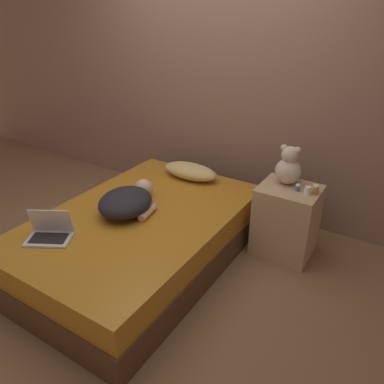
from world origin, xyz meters
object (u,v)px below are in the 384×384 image
at_px(bottle_amber, 315,190).
at_px(bottle_blue, 298,188).
at_px(person_lying, 128,201).
at_px(laptop, 50,232).
at_px(bottle_white, 308,191).
at_px(teddy_bear, 288,167).
at_px(pillow, 190,171).

relative_size(bottle_amber, bottle_blue, 1.34).
height_order(person_lying, laptop, laptop).
bearing_deg(bottle_white, teddy_bear, 151.17).
distance_m(pillow, person_lying, 0.81).
height_order(teddy_bear, bottle_white, teddy_bear).
height_order(pillow, bottle_amber, bottle_amber).
relative_size(pillow, person_lying, 0.86).
bearing_deg(person_lying, bottle_amber, 19.93).
height_order(laptop, teddy_bear, teddy_bear).
bearing_deg(bottle_blue, teddy_bear, 141.68).
relative_size(person_lying, bottle_blue, 11.62).
relative_size(laptop, teddy_bear, 1.13).
bearing_deg(teddy_bear, pillow, -179.70).
bearing_deg(bottle_white, person_lying, -150.06).
distance_m(person_lying, bottle_white, 1.41).
bearing_deg(person_lying, teddy_bear, 28.44).
bearing_deg(bottle_white, laptop, -137.97).
xyz_separation_m(pillow, laptop, (-0.29, -1.40, -0.02)).
bearing_deg(person_lying, bottle_blue, 22.00).
height_order(laptop, bottle_amber, bottle_amber).
distance_m(bottle_amber, bottle_white, 0.06).
bearing_deg(pillow, bottle_amber, -3.35).
distance_m(laptop, bottle_amber, 2.00).
xyz_separation_m(teddy_bear, bottle_blue, (0.12, -0.10, -0.11)).
height_order(pillow, bottle_blue, bottle_blue).
distance_m(bottle_amber, bottle_blue, 0.13).
height_order(bottle_amber, bottle_blue, bottle_amber).
relative_size(person_lying, teddy_bear, 2.00).
bearing_deg(bottle_amber, pillow, 176.65).
height_order(laptop, bottle_blue, bottle_blue).
height_order(person_lying, teddy_bear, teddy_bear).
height_order(person_lying, bottle_white, bottle_white).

